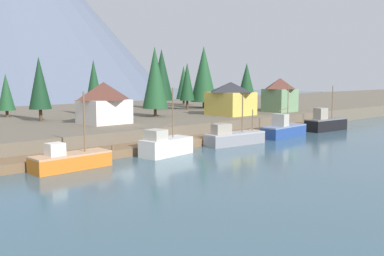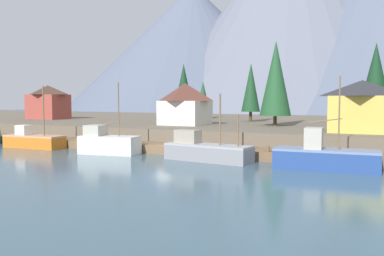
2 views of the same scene
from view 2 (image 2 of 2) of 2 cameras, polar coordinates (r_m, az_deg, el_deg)
name	(u,v)px [view 2 (image 2 of 2)]	position (r m, az deg, el deg)	size (l,w,h in m)	color
ground_plane	(228,143)	(63.98, 5.08, -2.05)	(400.00, 400.00, 1.00)	#3D5B6B
dock	(172,149)	(47.66, -2.87, -2.88)	(80.00, 4.00, 1.60)	brown
shoreline_bank	(252,127)	(75.09, 8.45, 0.15)	(400.00, 56.00, 2.50)	#665B4C
mountain_west_peak	(193,50)	(194.99, 0.19, 10.90)	(121.69, 121.69, 59.47)	slate
mountain_central_peak	(291,12)	(188.24, 13.67, 15.54)	(119.30, 119.30, 88.68)	slate
fishing_boat_orange	(34,140)	(56.27, -21.28, -1.63)	(8.33, 3.05, 7.91)	#CC6B1E
fishing_boat_white	(108,143)	(47.63, -11.68, -2.07)	(7.12, 3.70, 8.12)	silver
fishing_boat_grey	(206,151)	(41.35, 1.94, -3.18)	(9.33, 3.62, 6.78)	gray
fishing_boat_blue	(324,157)	(38.07, 18.01, -3.83)	(9.14, 3.49, 8.24)	navy
house_red	(48,102)	(83.26, -19.48, 3.47)	(7.43, 5.26, 6.46)	#9E4238
house_white	(185,104)	(60.24, -0.95, 3.44)	(6.50, 6.43, 6.12)	silver
house_yellow	(362,106)	(50.56, 22.65, 2.91)	(6.86, 7.33, 5.92)	gold
conifer_near_left	(184,87)	(71.50, -1.18, 5.75)	(3.42, 3.42, 10.00)	#4C3823
conifer_mid_right	(376,77)	(70.99, 24.28, 6.47)	(4.94, 4.94, 12.65)	#4C3823
conifer_back_left	(251,88)	(69.83, 8.23, 5.62)	(3.15, 3.15, 9.87)	#4C3823
conifer_far_left	(203,97)	(81.66, 1.55, 4.35)	(2.88, 2.88, 7.39)	#4C3823
conifer_far_right	(276,78)	(59.29, 11.61, 6.82)	(4.43, 4.43, 12.01)	#4C3823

